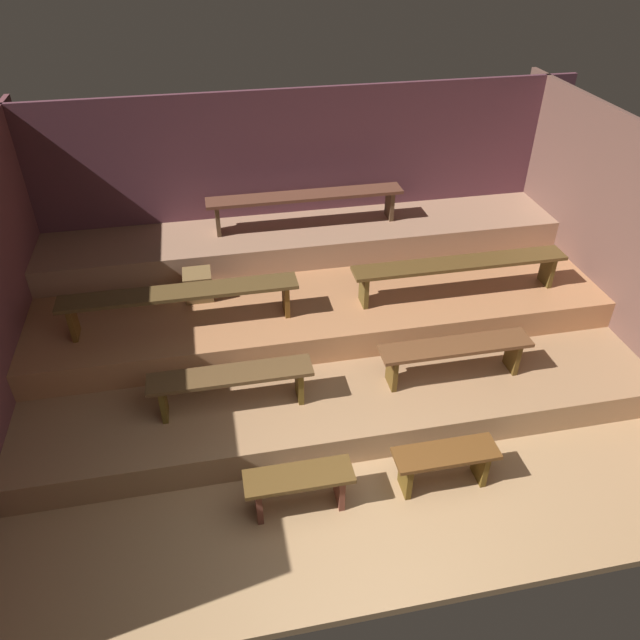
{
  "coord_description": "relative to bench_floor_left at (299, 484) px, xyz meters",
  "views": [
    {
      "loc": [
        -1.11,
        -2.63,
        4.28
      ],
      "look_at": [
        -0.11,
        2.36,
        0.67
      ],
      "focal_mm": 34.11,
      "sensor_mm": 36.0,
      "label": 1
    }
  ],
  "objects": [
    {
      "name": "ground",
      "position": [
        0.63,
        1.56,
        -0.33
      ],
      "size": [
        7.0,
        5.18,
        0.08
      ],
      "primitive_type": "cube",
      "color": "#A17C55"
    },
    {
      "name": "wall_back",
      "position": [
        0.63,
        3.78,
        0.94
      ],
      "size": [
        7.0,
        0.06,
        2.45
      ],
      "primitive_type": "cube",
      "color": "#582F3A",
      "rests_on": "ground"
    },
    {
      "name": "wall_right",
      "position": [
        3.77,
        1.56,
        0.94
      ],
      "size": [
        0.06,
        5.18,
        2.45
      ],
      "primitive_type": "cube",
      "color": "brown",
      "rests_on": "ground"
    },
    {
      "name": "platform_lower",
      "position": [
        0.63,
        2.06,
        -0.13
      ],
      "size": [
        6.2,
        3.37,
        0.31
      ],
      "primitive_type": "cube",
      "color": "#99724F",
      "rests_on": "ground"
    },
    {
      "name": "platform_middle",
      "position": [
        0.63,
        2.6,
        0.18
      ],
      "size": [
        6.2,
        2.29,
        0.31
      ],
      "primitive_type": "cube",
      "color": "#AA7148",
      "rests_on": "platform_lower"
    },
    {
      "name": "platform_upper",
      "position": [
        0.63,
        3.27,
        0.5
      ],
      "size": [
        6.2,
        0.95,
        0.31
      ],
      "primitive_type": "cube",
      "color": "#9D7459",
      "rests_on": "platform_middle"
    },
    {
      "name": "bench_floor_left",
      "position": [
        0.0,
        0.0,
        0.0
      ],
      "size": [
        0.9,
        0.29,
        0.4
      ],
      "color": "#553B1A",
      "rests_on": "ground"
    },
    {
      "name": "bench_floor_right",
      "position": [
        1.27,
        0.0,
        0.0
      ],
      "size": [
        0.9,
        0.29,
        0.4
      ],
      "color": "brown",
      "rests_on": "ground"
    },
    {
      "name": "bench_lower_left",
      "position": [
        -0.45,
        1.01,
        0.34
      ],
      "size": [
        1.49,
        0.29,
        0.4
      ],
      "color": "brown",
      "rests_on": "platform_lower"
    },
    {
      "name": "bench_lower_right",
      "position": [
        1.71,
        1.01,
        0.34
      ],
      "size": [
        1.49,
        0.29,
        0.4
      ],
      "color": "brown",
      "rests_on": "platform_lower"
    },
    {
      "name": "bench_middle_left",
      "position": [
        -0.85,
        2.0,
        0.67
      ],
      "size": [
        2.36,
        0.29,
        0.4
      ],
      "color": "brown",
      "rests_on": "platform_middle"
    },
    {
      "name": "bench_middle_right",
      "position": [
        2.11,
        2.0,
        0.67
      ],
      "size": [
        2.36,
        0.29,
        0.4
      ],
      "color": "brown",
      "rests_on": "platform_middle"
    },
    {
      "name": "bench_upper_center",
      "position": [
        0.67,
        3.35,
        0.98
      ],
      "size": [
        2.34,
        0.29,
        0.4
      ],
      "color": "brown",
      "rests_on": "platform_upper"
    },
    {
      "name": "wooden_crate_middle",
      "position": [
        -0.68,
        2.49,
        0.49
      ],
      "size": [
        0.3,
        0.3,
        0.3
      ],
      "primitive_type": "cube",
      "color": "brown",
      "rests_on": "platform_middle"
    }
  ]
}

